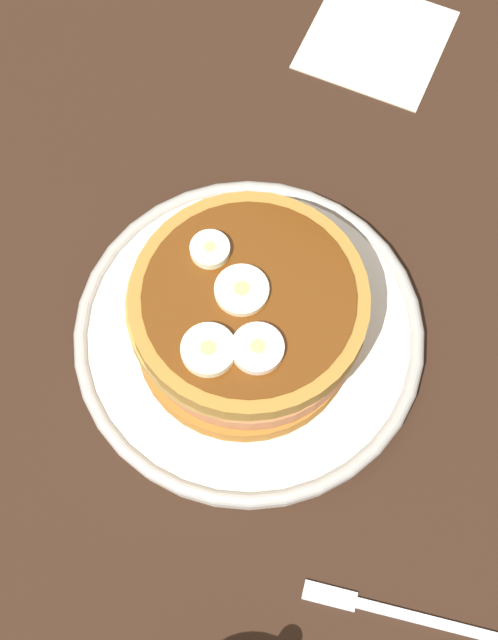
# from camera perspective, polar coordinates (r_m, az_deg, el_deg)

# --- Properties ---
(ground_plane) EXTENTS (1.40, 1.40, 0.03)m
(ground_plane) POSITION_cam_1_polar(r_m,az_deg,el_deg) (0.70, 0.00, -1.69)
(ground_plane) COLOR black
(plate) EXTENTS (0.25, 0.25, 0.02)m
(plate) POSITION_cam_1_polar(r_m,az_deg,el_deg) (0.68, 0.00, -0.92)
(plate) COLOR silver
(plate) RESTS_ON ground_plane
(pancake_stack) EXTENTS (0.16, 0.16, 0.06)m
(pancake_stack) POSITION_cam_1_polar(r_m,az_deg,el_deg) (0.64, -0.17, 0.47)
(pancake_stack) COLOR #A46625
(pancake_stack) RESTS_ON plate
(banana_slice_0) EXTENTS (0.04, 0.04, 0.01)m
(banana_slice_0) POSITION_cam_1_polar(r_m,az_deg,el_deg) (0.61, -0.62, 1.53)
(banana_slice_0) COLOR beige
(banana_slice_0) RESTS_ON pancake_stack
(banana_slice_1) EXTENTS (0.03, 0.03, 0.01)m
(banana_slice_1) POSITION_cam_1_polar(r_m,az_deg,el_deg) (0.60, 0.51, -1.73)
(banana_slice_1) COLOR #F5E0C4
(banana_slice_1) RESTS_ON pancake_stack
(banana_slice_2) EXTENTS (0.04, 0.04, 0.01)m
(banana_slice_2) POSITION_cam_1_polar(r_m,az_deg,el_deg) (0.60, -2.43, -1.82)
(banana_slice_2) COLOR #F0ECB9
(banana_slice_2) RESTS_ON pancake_stack
(banana_slice_3) EXTENTS (0.03, 0.03, 0.01)m
(banana_slice_3) POSITION_cam_1_polar(r_m,az_deg,el_deg) (0.63, -2.35, 4.22)
(banana_slice_3) COLOR #EAF2C5
(banana_slice_3) RESTS_ON pancake_stack
(napkin) EXTENTS (0.13, 0.13, 0.00)m
(napkin) POSITION_cam_1_polar(r_m,az_deg,el_deg) (0.83, 7.60, 16.32)
(napkin) COLOR beige
(napkin) RESTS_ON ground_plane
(fork) EXTENTS (0.05, 0.13, 0.01)m
(fork) POSITION_cam_1_polar(r_m,az_deg,el_deg) (0.65, 8.39, -16.83)
(fork) COLOR silver
(fork) RESTS_ON ground_plane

